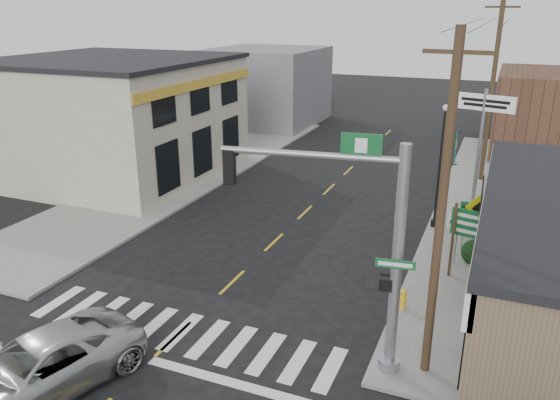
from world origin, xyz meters
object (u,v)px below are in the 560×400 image
at_px(traffic_signal_pole, 368,234).
at_px(utility_pole_near, 441,212).
at_px(fire_hydrant, 403,298).
at_px(bare_tree, 503,190).
at_px(suv, 38,367).
at_px(utility_pole_far, 492,89).
at_px(guide_sign, 473,233).
at_px(lamp_post, 442,158).
at_px(dance_center_sign, 483,119).

height_order(traffic_signal_pole, utility_pole_near, utility_pole_near).
height_order(fire_hydrant, bare_tree, bare_tree).
xyz_separation_m(suv, utility_pole_far, (9.74, 24.34, 4.64)).
bearing_deg(utility_pole_far, utility_pole_near, -92.58).
bearing_deg(bare_tree, fire_hydrant, -135.60).
relative_size(guide_sign, lamp_post, 0.52).
relative_size(lamp_post, dance_center_sign, 0.94).
xyz_separation_m(bare_tree, utility_pole_near, (-1.46, -5.68, 1.00)).
relative_size(fire_hydrant, utility_pole_far, 0.07).
distance_m(guide_sign, fire_hydrant, 3.89).
height_order(traffic_signal_pole, fire_hydrant, traffic_signal_pole).
distance_m(guide_sign, utility_pole_far, 13.89).
bearing_deg(guide_sign, lamp_post, 124.50).
xyz_separation_m(lamp_post, bare_tree, (2.60, -5.31, 0.46)).
bearing_deg(utility_pole_far, bare_tree, -86.97).
bearing_deg(guide_sign, suv, -118.61).
bearing_deg(utility_pole_near, traffic_signal_pole, -165.14).
relative_size(lamp_post, utility_pole_near, 0.61).
bearing_deg(utility_pole_far, dance_center_sign, -92.45).
bearing_deg(traffic_signal_pole, lamp_post, 79.01).
relative_size(suv, utility_pole_near, 0.60).
xyz_separation_m(dance_center_sign, utility_pole_near, (-0.26, -13.98, 0.16)).
bearing_deg(utility_pole_far, fire_hydrant, -96.91).
distance_m(bare_tree, utility_pole_far, 14.05).
relative_size(fire_hydrant, dance_center_sign, 0.12).
xyz_separation_m(suv, fire_hydrant, (8.20, 7.81, -0.26)).
xyz_separation_m(lamp_post, utility_pole_far, (1.48, 8.62, 1.99)).
bearing_deg(utility_pole_near, utility_pole_far, 92.00).
relative_size(suv, utility_pole_far, 0.54).
relative_size(suv, traffic_signal_pole, 0.83).
relative_size(bare_tree, utility_pole_far, 0.46).
xyz_separation_m(lamp_post, dance_center_sign, (1.40, 3.00, 1.31)).
relative_size(fire_hydrant, lamp_post, 0.13).
relative_size(suv, lamp_post, 0.98).
xyz_separation_m(suv, guide_sign, (10.06, 10.88, 1.24)).
relative_size(traffic_signal_pole, utility_pole_far, 0.65).
distance_m(guide_sign, lamp_post, 5.35).
bearing_deg(fire_hydrant, guide_sign, 58.84).
xyz_separation_m(fire_hydrant, dance_center_sign, (1.46, 10.91, 4.21)).
bearing_deg(fire_hydrant, traffic_signal_pole, -99.05).
xyz_separation_m(suv, utility_pole_near, (9.40, 4.74, 4.11)).
height_order(traffic_signal_pole, guide_sign, traffic_signal_pole).
distance_m(lamp_post, utility_pole_far, 8.97).
xyz_separation_m(fire_hydrant, utility_pole_near, (1.20, -3.07, 4.37)).
distance_m(guide_sign, dance_center_sign, 8.31).
bearing_deg(guide_sign, utility_pole_near, -81.98).
xyz_separation_m(suv, dance_center_sign, (9.66, 18.72, 3.95)).
relative_size(dance_center_sign, utility_pole_far, 0.58).
bearing_deg(suv, fire_hydrant, 60.93).
distance_m(utility_pole_near, utility_pole_far, 19.61).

